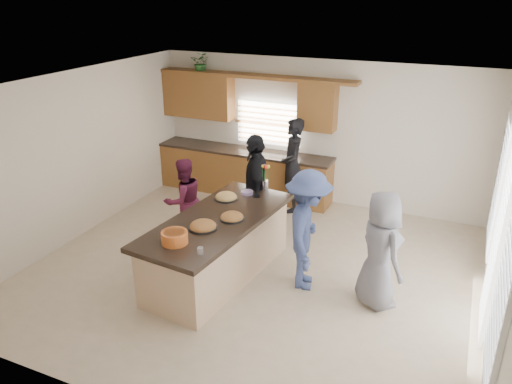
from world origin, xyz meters
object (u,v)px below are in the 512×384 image
at_px(salad_bowl, 175,237).
at_px(woman_left_back, 292,166).
at_px(woman_left_front, 256,187).
at_px(island, 218,249).
at_px(woman_right_back, 307,230).
at_px(woman_right_front, 380,250).
at_px(woman_left_mid, 184,200).

height_order(salad_bowl, woman_left_back, woman_left_back).
xyz_separation_m(salad_bowl, woman_left_back, (0.33, 3.58, -0.14)).
xyz_separation_m(salad_bowl, woman_left_front, (0.15, 2.25, -0.12)).
height_order(island, woman_right_back, woman_right_back).
bearing_deg(woman_right_front, woman_left_mid, 38.79).
bearing_deg(salad_bowl, woman_left_front, 86.11).
bearing_deg(woman_right_back, woman_right_front, -105.45).
bearing_deg(woman_left_front, woman_left_mid, -85.84).
xyz_separation_m(salad_bowl, woman_left_mid, (-0.91, 1.68, -0.31)).
relative_size(salad_bowl, woman_left_back, 0.19).
xyz_separation_m(woman_left_front, woman_right_back, (1.27, -1.09, -0.04)).
bearing_deg(woman_right_front, woman_right_back, 45.86).
bearing_deg(salad_bowl, woman_right_front, 24.75).
distance_m(woman_left_back, woman_left_front, 1.34).
distance_m(island, woman_left_front, 1.45).
bearing_deg(woman_left_back, island, -28.78).
xyz_separation_m(salad_bowl, woman_right_front, (2.44, 1.13, -0.22)).
relative_size(salad_bowl, woman_left_mid, 0.24).
bearing_deg(salad_bowl, woman_left_back, 84.79).
distance_m(island, woman_right_back, 1.37).
bearing_deg(woman_right_front, island, 54.20).
xyz_separation_m(woman_left_back, woman_left_front, (-0.17, -1.32, 0.02)).
distance_m(salad_bowl, woman_left_back, 3.59).
relative_size(island, woman_left_mid, 1.93).
bearing_deg(woman_left_mid, island, 82.53).
relative_size(island, woman_left_front, 1.53).
height_order(island, woman_left_front, woman_left_front).
distance_m(woman_left_back, woman_right_front, 3.24).
bearing_deg(woman_right_back, woman_left_back, 11.28).
bearing_deg(woman_right_back, salad_bowl, 116.33).
bearing_deg(island, woman_right_front, 11.97).
height_order(island, woman_left_back, woman_left_back).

